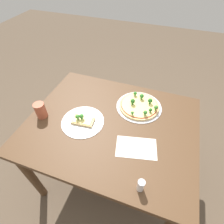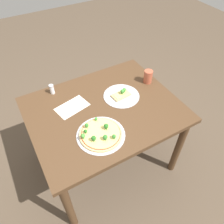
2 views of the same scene
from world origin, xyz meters
name	(u,v)px [view 1 (image 1 of 2)]	position (x,y,z in m)	size (l,w,h in m)	color
ground_plane	(112,171)	(0.00, 0.00, 0.00)	(8.00, 8.00, 0.00)	brown
dining_table	(111,132)	(0.00, 0.00, 0.64)	(1.13, 0.91, 0.73)	#4C331E
pizza_tray_whole	(139,105)	(0.14, 0.22, 0.75)	(0.33, 0.33, 0.07)	#B7B7BC
pizza_tray_slice	(83,121)	(-0.19, -0.05, 0.75)	(0.29, 0.29, 0.07)	#B7B7BC
drinking_cup	(41,110)	(-0.48, -0.10, 0.79)	(0.07, 0.07, 0.11)	#AD5138
condiment_shaker	(141,186)	(0.28, -0.36, 0.78)	(0.04, 0.04, 0.08)	silver
paper_menu	(136,148)	(0.21, -0.13, 0.74)	(0.24, 0.15, 0.00)	silver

